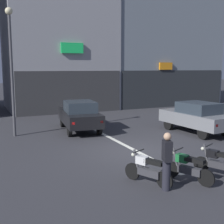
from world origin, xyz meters
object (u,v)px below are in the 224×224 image
at_px(street_lamp, 11,59).
at_px(motorcycle_black_row_centre, 218,162).
at_px(car_black_crossing_near, 80,115).
at_px(motorcycle_white_row_leftmost, 148,169).
at_px(motorcycle_green_row_left_mid, 188,167).
at_px(car_grey_parked_kerbside, 197,116).
at_px(person_by_motorcycles, 167,161).

bearing_deg(street_lamp, motorcycle_black_row_centre, -58.64).
bearing_deg(car_black_crossing_near, motorcycle_white_row_leftmost, -94.29).
bearing_deg(motorcycle_white_row_leftmost, motorcycle_green_row_left_mid, -16.54).
relative_size(car_grey_parked_kerbside, motorcycle_green_row_left_mid, 2.71).
bearing_deg(motorcycle_black_row_centre, motorcycle_white_row_leftmost, 171.30).
distance_m(car_black_crossing_near, street_lamp, 4.55).
distance_m(car_black_crossing_near, motorcycle_white_row_leftmost, 8.13).
distance_m(car_grey_parked_kerbside, motorcycle_green_row_left_mid, 7.21).
xyz_separation_m(motorcycle_white_row_leftmost, motorcycle_green_row_left_mid, (1.20, -0.36, 0.00)).
height_order(street_lamp, motorcycle_black_row_centre, street_lamp).
height_order(car_black_crossing_near, person_by_motorcycles, person_by_motorcycles).
height_order(motorcycle_green_row_left_mid, person_by_motorcycles, person_by_motorcycles).
distance_m(street_lamp, motorcycle_white_row_leftmost, 9.33).
xyz_separation_m(car_black_crossing_near, person_by_motorcycles, (-0.36, -8.71, -0.03)).
relative_size(motorcycle_white_row_leftmost, motorcycle_black_row_centre, 1.00).
bearing_deg(person_by_motorcycles, street_lamp, 109.15).
xyz_separation_m(car_black_crossing_near, motorcycle_white_row_leftmost, (-0.61, -8.09, -0.43)).
bearing_deg(motorcycle_white_row_leftmost, motorcycle_black_row_centre, -8.70).
relative_size(car_black_crossing_near, car_grey_parked_kerbside, 1.02).
relative_size(street_lamp, motorcycle_black_row_centre, 4.07).
relative_size(motorcycle_white_row_leftmost, person_by_motorcycles, 0.93).
xyz_separation_m(car_black_crossing_near, car_grey_parked_kerbside, (5.45, -3.14, 0.00)).
bearing_deg(motorcycle_green_row_left_mid, motorcycle_black_row_centre, -0.53).
bearing_deg(motorcycle_black_row_centre, car_grey_parked_kerbside, 55.59).
relative_size(street_lamp, person_by_motorcycles, 3.77).
bearing_deg(motorcycle_white_row_leftmost, person_by_motorcycles, -68.35).
height_order(car_black_crossing_near, car_grey_parked_kerbside, same).
distance_m(car_grey_parked_kerbside, person_by_motorcycles, 8.05).
relative_size(car_black_crossing_near, motorcycle_black_row_centre, 2.77).
bearing_deg(car_grey_parked_kerbside, car_black_crossing_near, 150.06).
xyz_separation_m(car_grey_parked_kerbside, person_by_motorcycles, (-5.81, -5.57, -0.03)).
relative_size(car_black_crossing_near, motorcycle_white_row_leftmost, 2.77).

